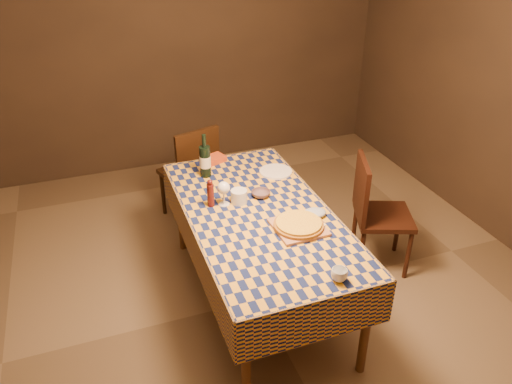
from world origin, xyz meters
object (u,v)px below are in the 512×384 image
cutting_board (299,227)px  pizza (299,224)px  white_plate (276,172)px  chair_far (192,169)px  dining_table (259,222)px  chair_right (374,209)px  bowl (261,194)px  wine_bottle (205,161)px

cutting_board → pizza: (0.00, 0.00, 0.02)m
white_plate → chair_far: 0.93m
dining_table → chair_right: chair_right is taller
dining_table → cutting_board: bearing=-57.5°
cutting_board → bowl: bearing=100.2°
dining_table → pizza: pizza is taller
bowl → white_plate: bowl is taller
chair_far → bowl: bearing=-76.2°
wine_bottle → chair_far: 0.72m
pizza → chair_right: chair_right is taller
wine_bottle → chair_right: wine_bottle is taller
pizza → chair_far: bearing=102.7°
cutting_board → chair_far: chair_far is taller
chair_far → chair_right: (1.16, -1.13, 0.00)m
cutting_board → chair_right: chair_right is taller
wine_bottle → dining_table: bearing=-72.7°
chair_far → chair_right: same height
dining_table → bowl: size_ratio=13.89×
cutting_board → chair_far: size_ratio=0.33×
pizza → chair_right: (0.82, 0.38, -0.28)m
bowl → wine_bottle: 0.53m
chair_right → bowl: bearing=174.8°
pizza → wine_bottle: wine_bottle is taller
chair_far → wine_bottle: bearing=-92.4°
wine_bottle → white_plate: bearing=-14.3°
chair_right → dining_table: bearing=-173.7°
bowl → chair_right: bearing=-5.2°
bowl → white_plate: 0.38m
dining_table → bowl: 0.23m
dining_table → bowl: bowl is taller
dining_table → chair_right: size_ratio=1.98×
cutting_board → chair_right: size_ratio=0.33×
pizza → white_plate: 0.78m
bowl → chair_far: chair_far is taller
cutting_board → bowl: bowl is taller
pizza → chair_right: size_ratio=0.37×
white_plate → bowl: bearing=-127.9°
bowl → cutting_board: bearing=-79.8°
wine_bottle → cutting_board: bearing=-67.7°
white_plate → dining_table: bearing=-123.2°
white_plate → chair_far: size_ratio=0.27×
chair_right → chair_far: bearing=135.8°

